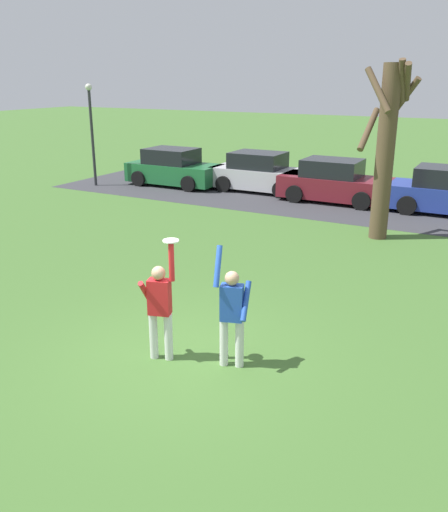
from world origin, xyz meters
name	(u,v)px	position (x,y,z in m)	size (l,w,h in m)	color
ground_plane	(181,357)	(0.00, 0.00, 0.00)	(120.00, 120.00, 0.00)	#426B2D
person_catcher	(160,305)	(-0.28, -0.18, 0.98)	(0.58, 0.48, 2.08)	silver
person_defender	(232,311)	(0.87, 0.18, 0.98)	(0.62, 0.55, 2.04)	silver
frisbee_disc	(171,241)	(-0.06, -0.11, 2.09)	(0.26, 0.26, 0.02)	white
parked_car_green	(174,169)	(-8.63, 12.77, 0.73)	(4.11, 2.06, 1.59)	#1E6633
parked_car_silver	(260,173)	(-4.80, 13.44, 0.73)	(4.11, 2.06, 1.59)	#BCBCC1
parked_car_maroon	(334,182)	(-1.50, 12.98, 0.73)	(4.11, 2.06, 1.59)	maroon
parking_strip	(342,201)	(-1.19, 13.09, 0.00)	(23.79, 6.40, 0.01)	#38383D
bare_tree_tall	(386,146)	(1.18, 8.87, 2.67)	(1.51, 1.53, 5.01)	brown
lamppost_by_lot	(91,125)	(-11.62, 11.09, 2.59)	(0.28, 0.28, 4.26)	#2D2D33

